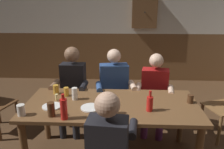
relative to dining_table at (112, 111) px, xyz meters
name	(u,v)px	position (x,y,z in m)	size (l,w,h in m)	color
back_wall_upper	(118,7)	(0.00, 3.01, 1.10)	(6.08, 0.12, 1.20)	beige
back_wall_wainscot	(117,57)	(0.00, 3.01, -0.08)	(6.08, 0.12, 1.14)	brown
dining_table	(112,111)	(0.00, 0.00, 0.00)	(2.03, 0.91, 0.74)	brown
person_0	(72,86)	(-0.61, 0.68, 0.04)	(0.51, 0.53, 1.26)	black
person_1	(114,87)	(0.01, 0.69, 0.03)	(0.59, 0.57, 1.23)	#2D4C84
person_2	(154,90)	(0.60, 0.68, 0.00)	(0.57, 0.57, 1.17)	#AD1919
person_3	(109,144)	(0.01, -0.67, 0.01)	(0.51, 0.55, 1.20)	black
table_candle	(57,97)	(-0.67, 0.06, 0.13)	(0.04, 0.04, 0.08)	#F9E08C
plate_0	(52,106)	(-0.67, -0.12, 0.10)	(0.22, 0.22, 0.01)	white
plate_1	(91,108)	(-0.23, -0.13, 0.10)	(0.23, 0.23, 0.01)	white
bottle_0	(150,103)	(0.42, -0.16, 0.18)	(0.07, 0.07, 0.24)	red
bottle_1	(64,109)	(-0.47, -0.38, 0.21)	(0.07, 0.07, 0.28)	red
pint_glass_0	(190,99)	(0.93, 0.06, 0.14)	(0.07, 0.07, 0.10)	#4C2D19
pint_glass_1	(112,108)	(0.02, -0.25, 0.16)	(0.06, 0.06, 0.14)	gold
pint_glass_2	(56,89)	(-0.73, 0.27, 0.15)	(0.07, 0.07, 0.12)	gold
pint_glass_3	(51,109)	(-0.61, -0.33, 0.17)	(0.08, 0.08, 0.15)	#4C2D19
pint_glass_4	(21,110)	(-0.94, -0.33, 0.15)	(0.08, 0.08, 0.12)	white
pint_glass_5	(66,92)	(-0.58, 0.20, 0.15)	(0.06, 0.06, 0.11)	gold
pint_glass_6	(75,94)	(-0.45, 0.10, 0.17)	(0.07, 0.07, 0.15)	white
wall_dart_cabinet	(145,12)	(0.61, 2.88, 0.99)	(0.56, 0.15, 0.70)	brown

